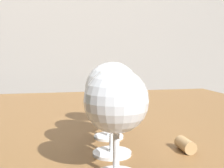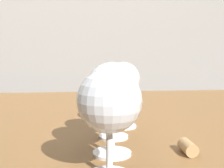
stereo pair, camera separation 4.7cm
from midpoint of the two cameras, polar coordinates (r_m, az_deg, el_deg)
dining_table at (r=0.79m, az=-12.16°, el=-11.99°), size 1.34×0.98×0.70m
wine_glass_empty at (r=0.39m, az=-2.69°, el=-3.74°), size 0.09×0.09×0.15m
wine_glass_port at (r=0.48m, az=-2.85°, el=-1.45°), size 0.09×0.09×0.15m
wine_glass_cabernet at (r=0.57m, az=-3.02°, el=-1.37°), size 0.08×0.08×0.14m
wine_glass_chardonnay at (r=0.65m, az=-1.47°, el=0.71°), size 0.07×0.07×0.15m
cork at (r=0.52m, az=11.40°, el=-11.45°), size 0.02×0.04×0.02m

